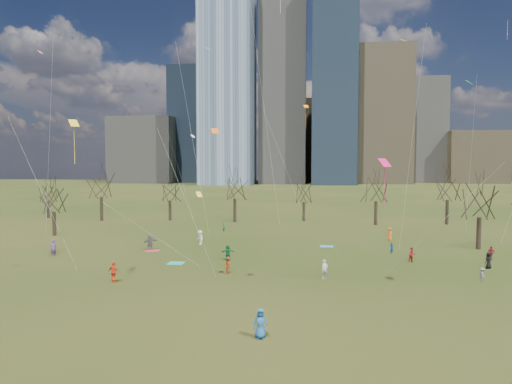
# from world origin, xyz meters

# --- Properties ---
(ground) EXTENTS (500.00, 500.00, 0.00)m
(ground) POSITION_xyz_m (0.00, 0.00, 0.00)
(ground) COLOR black
(ground) RESTS_ON ground
(downtown_skyline) EXTENTS (212.50, 78.00, 118.00)m
(downtown_skyline) POSITION_xyz_m (-2.43, 210.64, 39.01)
(downtown_skyline) COLOR slate
(downtown_skyline) RESTS_ON ground
(bare_tree_row) EXTENTS (113.04, 29.80, 9.50)m
(bare_tree_row) POSITION_xyz_m (-0.09, 37.22, 6.12)
(bare_tree_row) COLOR black
(bare_tree_row) RESTS_ON ground
(blanket_teal) EXTENTS (1.60, 1.50, 0.03)m
(blanket_teal) POSITION_xyz_m (-7.56, 6.19, 0.01)
(blanket_teal) COLOR teal
(blanket_teal) RESTS_ON ground
(blanket_navy) EXTENTS (1.60, 1.50, 0.03)m
(blanket_navy) POSITION_xyz_m (8.09, 17.67, 0.01)
(blanket_navy) COLOR #2977C2
(blanket_navy) RESTS_ON ground
(blanket_crimson) EXTENTS (1.60, 1.50, 0.03)m
(blanket_crimson) POSITION_xyz_m (-12.27, 12.53, 0.01)
(blanket_crimson) COLOR #C5274A
(blanket_crimson) RESTS_ON ground
(person_0) EXTENTS (0.94, 0.69, 1.75)m
(person_0) POSITION_xyz_m (3.14, -12.80, 0.88)
(person_0) COLOR #235B97
(person_0) RESTS_ON ground
(person_1) EXTENTS (0.74, 0.67, 1.70)m
(person_1) POSITION_xyz_m (7.31, 1.66, 0.85)
(person_1) COLOR silver
(person_1) RESTS_ON ground
(person_2) EXTENTS (0.58, 0.74, 1.49)m
(person_2) POSITION_xyz_m (-1.45, 2.57, 0.74)
(person_2) COLOR #C7401C
(person_2) RESTS_ON ground
(person_3) EXTENTS (0.51, 0.83, 1.25)m
(person_3) POSITION_xyz_m (20.71, 2.08, 0.62)
(person_3) COLOR slate
(person_3) RESTS_ON ground
(person_4) EXTENTS (1.11, 0.66, 1.78)m
(person_4) POSITION_xyz_m (-10.65, -1.71, 0.89)
(person_4) COLOR #F1421A
(person_4) RESTS_ON ground
(person_5) EXTENTS (1.61, 1.04, 1.66)m
(person_5) POSITION_xyz_m (-2.58, 8.45, 0.83)
(person_5) COLOR #19733B
(person_5) RESTS_ON ground
(person_6) EXTENTS (0.92, 0.85, 1.58)m
(person_6) POSITION_xyz_m (23.21, 7.43, 0.79)
(person_6) COLOR black
(person_6) RESTS_ON ground
(person_7) EXTENTS (0.74, 0.80, 1.84)m
(person_7) POSITION_xyz_m (-22.02, 8.19, 0.92)
(person_7) COLOR #6A4387
(person_7) RESTS_ON ground
(person_8) EXTENTS (0.72, 0.75, 1.23)m
(person_8) POSITION_xyz_m (15.21, 13.92, 0.61)
(person_8) COLOR #245D9C
(person_8) RESTS_ON ground
(person_9) EXTENTS (1.31, 1.33, 1.84)m
(person_9) POSITION_xyz_m (-7.67, 16.99, 0.92)
(person_9) COLOR white
(person_9) RESTS_ON ground
(person_10) EXTENTS (0.86, 0.42, 1.42)m
(person_10) POSITION_xyz_m (25.12, 11.94, 0.71)
(person_10) COLOR #A31726
(person_10) RESTS_ON ground
(person_11) EXTENTS (1.70, 1.65, 1.94)m
(person_11) POSITION_xyz_m (-12.69, 12.96, 0.97)
(person_11) COLOR #5B5B5F
(person_11) RESTS_ON ground
(person_12) EXTENTS (0.78, 0.98, 1.74)m
(person_12) POSITION_xyz_m (16.58, 22.97, 0.87)
(person_12) COLOR orange
(person_12) RESTS_ON ground
(person_13) EXTENTS (0.60, 0.63, 1.44)m
(person_13) POSITION_xyz_m (-6.65, 27.76, 0.72)
(person_13) COLOR #1B7B3C
(person_13) RESTS_ON ground
(person_14) EXTENTS (0.92, 0.81, 1.57)m
(person_14) POSITION_xyz_m (16.47, 9.46, 0.79)
(person_14) COLOR #B21E19
(person_14) RESTS_ON ground
(kites_airborne) EXTENTS (58.59, 45.90, 32.21)m
(kites_airborne) POSITION_xyz_m (0.08, 10.47, 12.47)
(kites_airborne) COLOR orange
(kites_airborne) RESTS_ON ground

